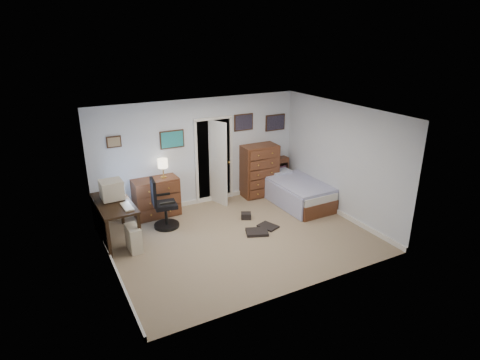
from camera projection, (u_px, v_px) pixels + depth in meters
name	position (u px, v px, depth m)	size (l,w,h in m)	color
floor	(240.00, 237.00, 8.08)	(5.00, 4.00, 0.02)	gray
computer_desk	(109.00, 212.00, 7.71)	(0.69, 1.42, 0.81)	black
crt_monitor	(112.00, 190.00, 7.76)	(0.43, 0.40, 0.39)	beige
keyboard	(127.00, 206.00, 7.48)	(0.16, 0.43, 0.03)	beige
pc_tower	(134.00, 238.00, 7.53)	(0.24, 0.46, 0.49)	beige
office_chair	(163.00, 209.00, 8.34)	(0.59, 0.59, 1.09)	black
media_stack	(100.00, 203.00, 8.66)	(0.16, 0.16, 0.81)	maroon
low_dresser	(156.00, 197.00, 8.89)	(0.98, 0.49, 0.87)	brown
table_lamp	(163.00, 164.00, 8.71)	(0.23, 0.23, 0.42)	gold
doorway	(209.00, 158.00, 9.76)	(0.96, 1.12, 2.05)	black
tall_dresser	(259.00, 170.00, 9.95)	(0.88, 0.52, 1.29)	brown
headboard_bookcase	(271.00, 174.00, 10.30)	(0.95, 0.27, 0.85)	brown
bed	(296.00, 192.00, 9.57)	(1.03, 1.89, 0.62)	brown
wall_posters	(222.00, 129.00, 9.35)	(4.38, 0.04, 0.60)	#331E11
floor_clutter	(256.00, 226.00, 8.45)	(0.82, 1.08, 0.14)	black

